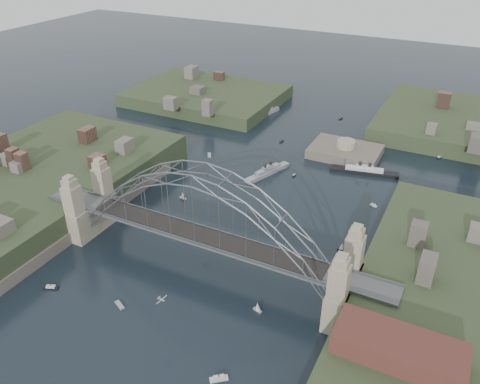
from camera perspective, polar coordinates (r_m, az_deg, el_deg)
name	(u,v)px	position (r m, az deg, el deg)	size (l,w,h in m)	color
ground	(204,266)	(109.14, -4.34, -8.80)	(500.00, 500.00, 0.00)	black
bridge	(201,221)	(101.86, -4.60, -3.40)	(84.00, 13.80, 24.60)	#545457
shore_west	(20,199)	(141.99, -24.67, -0.79)	(50.50, 90.00, 12.00)	#303F23
headland_nw	(207,100)	(206.25, -4.00, 10.83)	(60.00, 45.00, 9.00)	#303F23
headland_ne	(480,131)	(193.98, 26.59, 6.45)	(70.00, 55.00, 9.50)	#303F23
fort_island	(345,157)	(161.09, 12.31, 4.13)	(22.00, 16.00, 9.40)	#60584D
wharf_shed	(399,348)	(82.16, 18.36, -17.23)	(20.00, 8.00, 4.00)	#592D26
naval_cruiser_near	(268,172)	(145.64, 3.30, 2.41)	(8.00, 17.08, 5.19)	#9CA1A5
naval_cruiser_far	(264,113)	(190.16, 2.88, 9.31)	(5.80, 17.84, 5.97)	#9CA1A5
ocean_liner	(364,171)	(150.58, 14.52, 2.40)	(20.59, 6.76, 5.02)	black
aeroplane	(161,299)	(89.50, -9.38, -12.46)	(1.49, 2.73, 0.40)	#A5A8AD
small_boat_a	(183,196)	(133.53, -6.82, -0.48)	(2.29, 1.21, 2.38)	silver
small_boat_b	(280,220)	(124.28, 4.79, -3.31)	(1.40, 1.92, 0.45)	silver
small_boat_c	(120,305)	(102.24, -14.12, -12.92)	(2.91, 2.07, 0.45)	silver
small_boat_d	(373,205)	(134.53, 15.58, -1.53)	(2.01, 1.04, 1.43)	silver
small_boat_e	(209,155)	(157.51, -3.66, 4.38)	(2.66, 3.35, 0.45)	silver
small_boat_f	(294,175)	(145.39, 6.45, 1.98)	(0.84, 1.68, 1.43)	silver
small_boat_g	(219,378)	(87.27, -2.53, -21.26)	(3.10, 2.80, 1.43)	silver
small_boat_h	(282,141)	(167.76, 4.96, 6.00)	(0.80, 2.31, 0.45)	silver
small_boat_i	(342,247)	(115.66, 12.02, -6.36)	(2.05, 2.01, 2.38)	silver
small_boat_j	(51,287)	(110.50, -21.56, -10.51)	(3.23, 2.20, 1.43)	silver
small_boat_k	(341,119)	(190.82, 11.88, 8.51)	(1.14, 2.16, 0.45)	silver
small_boat_l	(157,171)	(148.02, -9.79, 2.47)	(2.83, 2.29, 2.38)	silver
small_boat_m	(258,307)	(97.79, 2.11, -13.53)	(2.04, 1.32, 2.38)	silver
small_boat_n	(440,157)	(168.52, 22.63, 3.84)	(1.72, 2.73, 1.43)	silver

